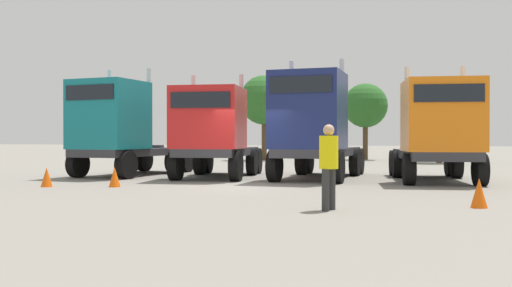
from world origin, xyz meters
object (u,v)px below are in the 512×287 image
(semi_truck_teal, at_px, (118,128))
(traffic_cone_near, at_px, (47,177))
(visitor_in_hivis, at_px, (329,160))
(semi_truck_navy, at_px, (313,126))
(semi_truck_orange, at_px, (438,130))
(traffic_cone_mid, at_px, (479,193))
(traffic_cone_far, at_px, (115,177))
(semi_truck_red, at_px, (213,131))

(semi_truck_teal, height_order, traffic_cone_near, semi_truck_teal)
(semi_truck_teal, distance_m, traffic_cone_near, 5.13)
(visitor_in_hivis, height_order, traffic_cone_near, visitor_in_hivis)
(semi_truck_navy, relative_size, traffic_cone_near, 10.55)
(semi_truck_orange, distance_m, traffic_cone_mid, 7.18)
(traffic_cone_far, bearing_deg, semi_truck_orange, 27.27)
(traffic_cone_mid, bearing_deg, semi_truck_orange, 97.71)
(semi_truck_teal, height_order, semi_truck_red, semi_truck_teal)
(semi_truck_teal, height_order, visitor_in_hivis, semi_truck_teal)
(traffic_cone_mid, distance_m, traffic_cone_far, 10.66)
(semi_truck_red, bearing_deg, semi_truck_navy, 87.79)
(semi_truck_red, height_order, visitor_in_hivis, semi_truck_red)
(semi_truck_red, bearing_deg, visitor_in_hivis, 28.19)
(visitor_in_hivis, bearing_deg, traffic_cone_near, -1.00)
(visitor_in_hivis, relative_size, traffic_cone_far, 2.90)
(semi_truck_navy, bearing_deg, semi_truck_orange, 91.92)
(semi_truck_teal, bearing_deg, semi_truck_orange, 95.91)
(semi_truck_teal, xyz_separation_m, semi_truck_red, (4.03, 0.07, -0.17))
(semi_truck_red, relative_size, visitor_in_hivis, 3.32)
(semi_truck_navy, height_order, semi_truck_orange, semi_truck_navy)
(traffic_cone_mid, bearing_deg, traffic_cone_near, 173.53)
(semi_truck_red, height_order, traffic_cone_far, semi_truck_red)
(traffic_cone_near, bearing_deg, semi_truck_teal, 95.78)
(traffic_cone_near, xyz_separation_m, traffic_cone_mid, (12.51, -1.42, 0.02))
(visitor_in_hivis, xyz_separation_m, traffic_cone_near, (-9.49, 2.90, -0.75))
(semi_truck_red, bearing_deg, semi_truck_orange, 85.40)
(semi_truck_red, height_order, traffic_cone_mid, semi_truck_red)
(semi_truck_navy, relative_size, visitor_in_hivis, 3.56)
(traffic_cone_mid, bearing_deg, semi_truck_red, 144.77)
(semi_truck_orange, height_order, traffic_cone_near, semi_truck_orange)
(visitor_in_hivis, distance_m, traffic_cone_mid, 3.44)
(traffic_cone_far, bearing_deg, semi_truck_teal, 121.03)
(semi_truck_navy, relative_size, traffic_cone_mid, 9.91)
(traffic_cone_far, bearing_deg, semi_truck_navy, 42.18)
(traffic_cone_mid, bearing_deg, semi_truck_navy, 127.74)
(visitor_in_hivis, bearing_deg, traffic_cone_mid, -137.95)
(semi_truck_orange, xyz_separation_m, traffic_cone_near, (-11.56, -5.54, -1.49))
(visitor_in_hivis, bearing_deg, semi_truck_teal, -21.82)
(visitor_in_hivis, bearing_deg, traffic_cone_far, -9.39)
(semi_truck_orange, bearing_deg, traffic_cone_far, -73.33)
(semi_truck_teal, bearing_deg, semi_truck_red, 93.60)
(semi_truck_navy, bearing_deg, semi_truck_teal, -86.65)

